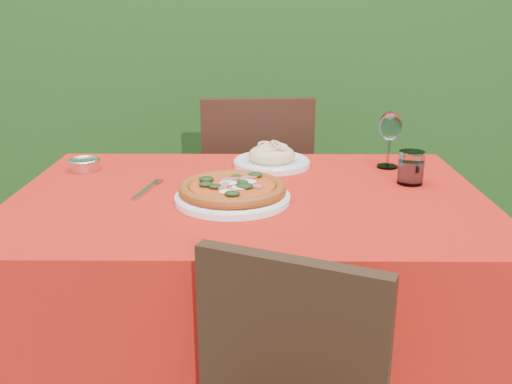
{
  "coord_description": "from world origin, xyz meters",
  "views": [
    {
      "loc": [
        0.03,
        -1.46,
        1.23
      ],
      "look_at": [
        0.02,
        -0.05,
        0.77
      ],
      "focal_mm": 40.0,
      "sensor_mm": 36.0,
      "label": 1
    }
  ],
  "objects_px": {
    "water_glass": "(411,169)",
    "pizza_plate": "(233,192)",
    "pasta_plate": "(272,158)",
    "chair_far": "(256,193)",
    "wine_glass": "(390,129)",
    "fork": "(144,191)",
    "steel_ramekin": "(85,165)"
  },
  "relations": [
    {
      "from": "chair_far",
      "to": "water_glass",
      "type": "height_order",
      "value": "chair_far"
    },
    {
      "from": "pasta_plate",
      "to": "fork",
      "type": "relative_size",
      "value": 1.2
    },
    {
      "from": "pasta_plate",
      "to": "wine_glass",
      "type": "relative_size",
      "value": 1.37
    },
    {
      "from": "pizza_plate",
      "to": "water_glass",
      "type": "xyz_separation_m",
      "value": [
        0.5,
        0.16,
        0.02
      ]
    },
    {
      "from": "pasta_plate",
      "to": "wine_glass",
      "type": "distance_m",
      "value": 0.37
    },
    {
      "from": "pizza_plate",
      "to": "wine_glass",
      "type": "distance_m",
      "value": 0.58
    },
    {
      "from": "chair_far",
      "to": "steel_ramekin",
      "type": "height_order",
      "value": "chair_far"
    },
    {
      "from": "wine_glass",
      "to": "water_glass",
      "type": "bearing_deg",
      "value": -80.96
    },
    {
      "from": "chair_far",
      "to": "fork",
      "type": "relative_size",
      "value": 4.56
    },
    {
      "from": "water_glass",
      "to": "pizza_plate",
      "type": "bearing_deg",
      "value": -162.51
    },
    {
      "from": "pasta_plate",
      "to": "water_glass",
      "type": "distance_m",
      "value": 0.43
    },
    {
      "from": "fork",
      "to": "pasta_plate",
      "type": "bearing_deg",
      "value": 49.75
    },
    {
      "from": "chair_far",
      "to": "steel_ramekin",
      "type": "bearing_deg",
      "value": 36.89
    },
    {
      "from": "chair_far",
      "to": "steel_ramekin",
      "type": "distance_m",
      "value": 0.74
    },
    {
      "from": "fork",
      "to": "pizza_plate",
      "type": "bearing_deg",
      "value": -4.81
    },
    {
      "from": "wine_glass",
      "to": "fork",
      "type": "xyz_separation_m",
      "value": [
        -0.71,
        -0.26,
        -0.12
      ]
    },
    {
      "from": "pizza_plate",
      "to": "pasta_plate",
      "type": "relative_size",
      "value": 1.34
    },
    {
      "from": "water_glass",
      "to": "steel_ramekin",
      "type": "height_order",
      "value": "water_glass"
    },
    {
      "from": "pasta_plate",
      "to": "fork",
      "type": "height_order",
      "value": "pasta_plate"
    },
    {
      "from": "pasta_plate",
      "to": "water_glass",
      "type": "relative_size",
      "value": 2.54
    },
    {
      "from": "chair_far",
      "to": "wine_glass",
      "type": "xyz_separation_m",
      "value": [
        0.41,
        -0.42,
        0.35
      ]
    },
    {
      "from": "pizza_plate",
      "to": "chair_far",
      "type": "bearing_deg",
      "value": 85.88
    },
    {
      "from": "pasta_plate",
      "to": "fork",
      "type": "distance_m",
      "value": 0.44
    },
    {
      "from": "chair_far",
      "to": "steel_ramekin",
      "type": "xyz_separation_m",
      "value": [
        -0.52,
        -0.46,
        0.24
      ]
    },
    {
      "from": "chair_far",
      "to": "wine_glass",
      "type": "height_order",
      "value": "wine_glass"
    },
    {
      "from": "chair_far",
      "to": "pasta_plate",
      "type": "height_order",
      "value": "chair_far"
    },
    {
      "from": "wine_glass",
      "to": "pizza_plate",
      "type": "bearing_deg",
      "value": -144.95
    },
    {
      "from": "pizza_plate",
      "to": "pasta_plate",
      "type": "xyz_separation_m",
      "value": [
        0.11,
        0.34,
        -0.0
      ]
    },
    {
      "from": "pasta_plate",
      "to": "water_glass",
      "type": "height_order",
      "value": "water_glass"
    },
    {
      "from": "chair_far",
      "to": "pasta_plate",
      "type": "distance_m",
      "value": 0.48
    },
    {
      "from": "wine_glass",
      "to": "fork",
      "type": "relative_size",
      "value": 0.88
    },
    {
      "from": "pasta_plate",
      "to": "steel_ramekin",
      "type": "distance_m",
      "value": 0.58
    }
  ]
}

